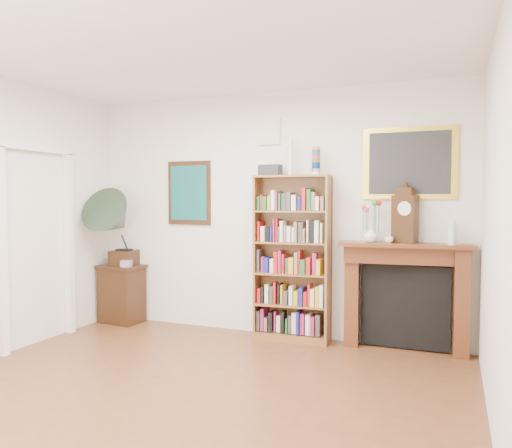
{
  "coord_description": "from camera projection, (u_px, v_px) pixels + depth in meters",
  "views": [
    {
      "loc": [
        1.99,
        -2.94,
        1.59
      ],
      "look_at": [
        0.19,
        1.6,
        1.33
      ],
      "focal_mm": 35.0,
      "sensor_mm": 36.0,
      "label": 1
    }
  ],
  "objects": [
    {
      "name": "gramophone",
      "position": [
        116.0,
        222.0,
        6.21
      ],
      "size": [
        0.67,
        0.8,
        0.98
      ],
      "rotation": [
        0.0,
        0.0,
        0.11
      ],
      "color": "black",
      "rests_on": "side_cabinet"
    },
    {
      "name": "bottle_left",
      "position": [
        451.0,
        233.0,
        4.9
      ],
      "size": [
        0.07,
        0.07,
        0.24
      ],
      "primitive_type": "cylinder",
      "color": "silver",
      "rests_on": "fireplace"
    },
    {
      "name": "gilt_painting",
      "position": [
        409.0,
        163.0,
        5.17
      ],
      "size": [
        0.95,
        0.04,
        0.75
      ],
      "color": "gold",
      "rests_on": "back_wall"
    },
    {
      "name": "mantel_clock",
      "position": [
        405.0,
        216.0,
        5.11
      ],
      "size": [
        0.27,
        0.21,
        0.56
      ],
      "rotation": [
        0.0,
        0.0,
        -0.36
      ],
      "color": "black",
      "rests_on": "fireplace"
    },
    {
      "name": "bookshelf",
      "position": [
        292.0,
        249.0,
        5.53
      ],
      "size": [
        0.87,
        0.37,
        2.12
      ],
      "rotation": [
        0.0,
        0.0,
        0.08
      ],
      "color": "brown",
      "rests_on": "floor"
    },
    {
      "name": "teacup",
      "position": [
        389.0,
        240.0,
        5.1
      ],
      "size": [
        0.1,
        0.1,
        0.07
      ],
      "primitive_type": "imported",
      "rotation": [
        0.0,
        0.0,
        0.28
      ],
      "color": "silver",
      "rests_on": "fireplace"
    },
    {
      "name": "door_casing",
      "position": [
        38.0,
        228.0,
        5.4
      ],
      "size": [
        0.08,
        1.02,
        2.17
      ],
      "color": "white",
      "rests_on": "left_wall"
    },
    {
      "name": "teal_poster",
      "position": [
        189.0,
        193.0,
        6.14
      ],
      "size": [
        0.58,
        0.04,
        0.78
      ],
      "color": "black",
      "rests_on": "back_wall"
    },
    {
      "name": "side_cabinet",
      "position": [
        122.0,
        294.0,
        6.35
      ],
      "size": [
        0.58,
        0.44,
        0.74
      ],
      "primitive_type": "cube",
      "rotation": [
        0.0,
        0.0,
        -0.1
      ],
      "color": "black",
      "rests_on": "floor"
    },
    {
      "name": "fireplace",
      "position": [
        405.0,
        287.0,
        5.17
      ],
      "size": [
        1.36,
        0.44,
        1.13
      ],
      "rotation": [
        0.0,
        0.0,
        0.1
      ],
      "color": "#441C10",
      "rests_on": "floor"
    },
    {
      "name": "cd_stack",
      "position": [
        126.0,
        263.0,
        6.18
      ],
      "size": [
        0.15,
        0.15,
        0.08
      ],
      "primitive_type": "cube",
      "rotation": [
        0.0,
        0.0,
        0.33
      ],
      "color": "#ACACB8",
      "rests_on": "side_cabinet"
    },
    {
      "name": "flower_vase",
      "position": [
        371.0,
        234.0,
        5.22
      ],
      "size": [
        0.16,
        0.16,
        0.16
      ],
      "primitive_type": "imported",
      "rotation": [
        0.0,
        0.0,
        -0.07
      ],
      "color": "white",
      "rests_on": "fireplace"
    },
    {
      "name": "bottle_right",
      "position": [
        455.0,
        234.0,
        4.93
      ],
      "size": [
        0.06,
        0.06,
        0.2
      ],
      "primitive_type": "cylinder",
      "color": "silver",
      "rests_on": "fireplace"
    },
    {
      "name": "small_picture",
      "position": [
        269.0,
        132.0,
        5.72
      ],
      "size": [
        0.26,
        0.04,
        0.3
      ],
      "color": "white",
      "rests_on": "back_wall"
    },
    {
      "name": "room",
      "position": [
        146.0,
        225.0,
        3.47
      ],
      "size": [
        4.51,
        5.01,
        2.81
      ],
      "color": "brown",
      "rests_on": "ground"
    }
  ]
}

